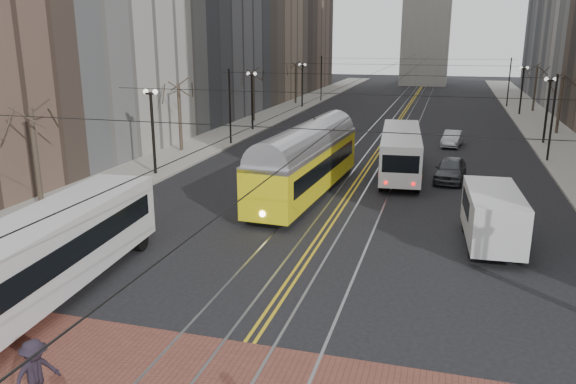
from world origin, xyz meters
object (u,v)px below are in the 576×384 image
Objects in this scene: rear_bus at (400,153)px; sedan_grey at (451,169)px; sedan_silver at (452,139)px; transit_bus at (47,258)px; pedestrian_d at (36,374)px; cargo_van at (492,219)px; streetcar at (306,168)px.

sedan_grey is at bearing -18.45° from rear_bus.
rear_bus is at bearing 171.96° from sedan_grey.
rear_bus is at bearing -98.21° from sedan_silver.
sedan_grey is at bearing 52.97° from transit_bus.
transit_bus is at bearing 56.86° from pedestrian_d.
cargo_van is at bearing -75.74° from sedan_grey.
transit_bus reaches higher than sedan_grey.
sedan_silver is at bearing 69.26° from streetcar.
transit_bus is 6.71m from pedestrian_d.
transit_bus is 1.08× the size of rear_bus.
transit_bus is 17.01m from streetcar.
cargo_van is (10.18, -6.08, -0.38)m from streetcar.
streetcar is 10.25m from sedan_grey.
streetcar reaches higher than sedan_grey.
streetcar reaches higher than rear_bus.
pedestrian_d is at bearing -96.14° from sedan_silver.
transit_bus is 2.73× the size of sedan_grey.
streetcar is at bearing 16.81° from pedestrian_d.
transit_bus reaches higher than rear_bus.
rear_bus is (4.95, 6.73, -0.16)m from streetcar.
sedan_silver is (3.44, 11.98, -0.84)m from rear_bus.
pedestrian_d is (-11.79, -15.42, -0.33)m from cargo_van.
streetcar is 3.51× the size of sedan_silver.
cargo_van is 1.44× the size of sedan_silver.
streetcar reaches higher than transit_bus.
sedan_silver is at bearing 95.22° from sedan_grey.
streetcar reaches higher than pedestrian_d.
streetcar is at bearing -139.11° from sedan_grey.
rear_bus is 13.84m from cargo_van.
rear_bus is (10.47, 22.81, -0.05)m from transit_bus.
sedan_silver is (-1.78, 24.79, -0.62)m from cargo_van.
transit_bus reaches higher than sedan_silver.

